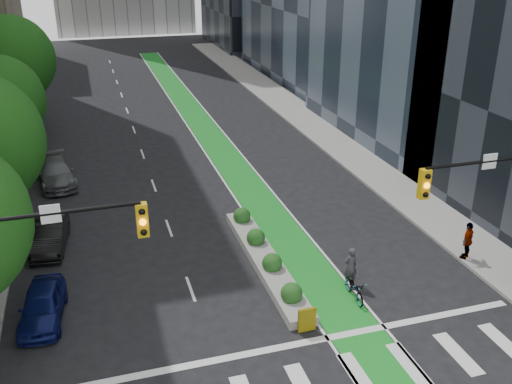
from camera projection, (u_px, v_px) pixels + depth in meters
ground at (293, 368)px, 19.97m from camera, size 160.00×160.00×0.00m
sidewalk_left at (3, 162)px, 38.73m from camera, size 3.60×90.00×0.15m
sidewalk_right at (324, 131)px, 45.01m from camera, size 3.60×90.00×0.15m
bike_lane_paint at (201, 124)px, 47.08m from camera, size 2.20×70.00×0.01m
tree_far at (10, 59)px, 42.84m from camera, size 6.60×6.60×9.00m
signal_left at (4, 285)px, 16.15m from camera, size 6.14×0.51×7.20m
median_planter at (265, 257)px, 26.31m from camera, size 1.20×10.26×1.10m
bicycle at (355, 289)px, 23.75m from camera, size 0.71×1.83×0.95m
cyclist at (350, 267)px, 24.53m from camera, size 0.71×0.51×1.81m
parked_car_left_near at (42, 305)px, 22.31m from camera, size 1.95×4.05×1.33m
parked_car_left_mid at (50, 235)px, 27.69m from camera, size 1.85×4.27×1.37m
parked_car_left_far at (56, 173)px, 35.11m from camera, size 2.70×5.22×1.45m
pedestrian_far at (468, 240)px, 26.37m from camera, size 1.14×0.97×1.83m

